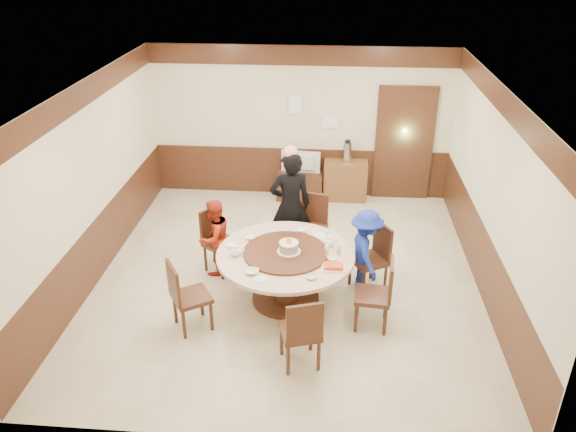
# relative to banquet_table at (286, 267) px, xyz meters

# --- Properties ---
(room) EXTENTS (6.00, 6.04, 2.84)m
(room) POSITION_rel_banquet_table_xyz_m (-0.01, 0.60, 0.55)
(room) COLOR beige
(room) RESTS_ON ground
(banquet_table) EXTENTS (1.84, 1.84, 0.78)m
(banquet_table) POSITION_rel_banquet_table_xyz_m (0.00, 0.00, 0.00)
(banquet_table) COLOR #3E1F13
(banquet_table) RESTS_ON ground
(chair_0) EXTENTS (0.61, 0.60, 0.97)m
(chair_0) POSITION_rel_banquet_table_xyz_m (1.15, 0.41, -0.23)
(chair_0) COLOR #3E1F13
(chair_0) RESTS_ON ground
(chair_1) EXTENTS (0.53, 0.54, 0.97)m
(chair_1) POSITION_rel_banquet_table_xyz_m (0.29, 1.26, -0.23)
(chair_1) COLOR #3E1F13
(chair_1) RESTS_ON ground
(chair_2) EXTENTS (0.62, 0.61, 0.97)m
(chair_2) POSITION_rel_banquet_table_xyz_m (-1.02, 0.71, -0.23)
(chair_2) COLOR #3E1F13
(chair_2) RESTS_ON ground
(chair_3) EXTENTS (0.61, 0.61, 0.97)m
(chair_3) POSITION_rel_banquet_table_xyz_m (-1.15, -0.68, -0.23)
(chair_3) COLOR #3E1F13
(chair_3) RESTS_ON ground
(chair_4) EXTENTS (0.55, 0.56, 0.97)m
(chair_4) POSITION_rel_banquet_table_xyz_m (0.28, -1.25, -0.23)
(chair_4) COLOR #3E1F13
(chair_4) RESTS_ON ground
(chair_5) EXTENTS (0.49, 0.48, 0.97)m
(chair_5) POSITION_rel_banquet_table_xyz_m (1.16, -0.46, -0.23)
(chair_5) COLOR #3E1F13
(chair_5) RESTS_ON ground
(person_standing) EXTENTS (0.71, 0.55, 1.72)m
(person_standing) POSITION_rel_banquet_table_xyz_m (-0.03, 1.21, 0.33)
(person_standing) COLOR black
(person_standing) RESTS_ON ground
(person_red) EXTENTS (0.68, 0.72, 1.17)m
(person_red) POSITION_rel_banquet_table_xyz_m (-1.09, 0.64, 0.05)
(person_red) COLOR #AA2B16
(person_red) RESTS_ON ground
(person_blue) EXTENTS (0.61, 0.87, 1.23)m
(person_blue) POSITION_rel_banquet_table_xyz_m (1.08, 0.36, 0.08)
(person_blue) COLOR navy
(person_blue) RESTS_ON ground
(birthday_cake) EXTENTS (0.32, 0.32, 0.21)m
(birthday_cake) POSITION_rel_banquet_table_xyz_m (0.04, -0.01, 0.32)
(birthday_cake) COLOR white
(birthday_cake) RESTS_ON banquet_table
(teapot_left) EXTENTS (0.17, 0.15, 0.13)m
(teapot_left) POSITION_rel_banquet_table_xyz_m (-0.65, -0.11, 0.28)
(teapot_left) COLOR white
(teapot_left) RESTS_ON banquet_table
(teapot_right) EXTENTS (0.17, 0.15, 0.13)m
(teapot_right) POSITION_rel_banquet_table_xyz_m (0.56, 0.24, 0.28)
(teapot_right) COLOR white
(teapot_right) RESTS_ON banquet_table
(bowl_0) EXTENTS (0.14, 0.14, 0.03)m
(bowl_0) POSITION_rel_banquet_table_xyz_m (-0.52, 0.35, 0.23)
(bowl_0) COLOR white
(bowl_0) RESTS_ON banquet_table
(bowl_1) EXTENTS (0.13, 0.13, 0.04)m
(bowl_1) POSITION_rel_banquet_table_xyz_m (0.37, -0.58, 0.24)
(bowl_1) COLOR white
(bowl_1) RESTS_ON banquet_table
(bowl_2) EXTENTS (0.17, 0.17, 0.04)m
(bowl_2) POSITION_rel_banquet_table_xyz_m (-0.37, -0.52, 0.24)
(bowl_2) COLOR white
(bowl_2) RESTS_ON banquet_table
(bowl_3) EXTENTS (0.14, 0.14, 0.04)m
(bowl_3) POSITION_rel_banquet_table_xyz_m (0.62, -0.12, 0.24)
(bowl_3) COLOR white
(bowl_3) RESTS_ON banquet_table
(bowl_4) EXTENTS (0.14, 0.14, 0.03)m
(bowl_4) POSITION_rel_banquet_table_xyz_m (-0.73, 0.11, 0.23)
(bowl_4) COLOR white
(bowl_4) RESTS_ON banquet_table
(bowl_5) EXTENTS (0.15, 0.15, 0.05)m
(bowl_5) POSITION_rel_banquet_table_xyz_m (0.17, 0.61, 0.24)
(bowl_5) COLOR white
(bowl_5) RESTS_ON banquet_table
(saucer_near) EXTENTS (0.18, 0.18, 0.01)m
(saucer_near) POSITION_rel_banquet_table_xyz_m (-0.25, -0.65, 0.22)
(saucer_near) COLOR white
(saucer_near) RESTS_ON banquet_table
(saucer_far) EXTENTS (0.18, 0.18, 0.01)m
(saucer_far) POSITION_rel_banquet_table_xyz_m (0.45, 0.50, 0.22)
(saucer_far) COLOR white
(saucer_far) RESTS_ON banquet_table
(shrimp_platter) EXTENTS (0.30, 0.20, 0.06)m
(shrimp_platter) POSITION_rel_banquet_table_xyz_m (0.64, -0.33, 0.24)
(shrimp_platter) COLOR white
(shrimp_platter) RESTS_ON banquet_table
(bottle_0) EXTENTS (0.06, 0.06, 0.16)m
(bottle_0) POSITION_rel_banquet_table_xyz_m (0.54, -0.04, 0.30)
(bottle_0) COLOR white
(bottle_0) RESTS_ON banquet_table
(bottle_1) EXTENTS (0.06, 0.06, 0.16)m
(bottle_1) POSITION_rel_banquet_table_xyz_m (0.70, 0.01, 0.30)
(bottle_1) COLOR white
(bottle_1) RESTS_ON banquet_table
(bottle_2) EXTENTS (0.06, 0.06, 0.16)m
(bottle_2) POSITION_rel_banquet_table_xyz_m (0.55, 0.38, 0.30)
(bottle_2) COLOR white
(bottle_2) RESTS_ON banquet_table
(tv_stand) EXTENTS (0.85, 0.45, 0.50)m
(tv_stand) POSITION_rel_banquet_table_xyz_m (-0.02, 3.34, -0.28)
(tv_stand) COLOR #3E1F13
(tv_stand) RESTS_ON ground
(television) EXTENTS (0.74, 0.18, 0.42)m
(television) POSITION_rel_banquet_table_xyz_m (-0.02, 3.34, 0.18)
(television) COLOR gray
(television) RESTS_ON tv_stand
(side_cabinet) EXTENTS (0.80, 0.40, 0.75)m
(side_cabinet) POSITION_rel_banquet_table_xyz_m (0.83, 3.37, -0.16)
(side_cabinet) COLOR brown
(side_cabinet) RESTS_ON ground
(thermos) EXTENTS (0.15, 0.15, 0.38)m
(thermos) POSITION_rel_banquet_table_xyz_m (0.85, 3.37, 0.41)
(thermos) COLOR silver
(thermos) RESTS_ON side_cabinet
(notice_left) EXTENTS (0.25, 0.00, 0.35)m
(notice_left) POSITION_rel_banquet_table_xyz_m (-0.12, 3.54, 1.22)
(notice_left) COLOR white
(notice_left) RESTS_ON room
(notice_right) EXTENTS (0.30, 0.00, 0.22)m
(notice_right) POSITION_rel_banquet_table_xyz_m (0.53, 3.54, 0.92)
(notice_right) COLOR white
(notice_right) RESTS_ON room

